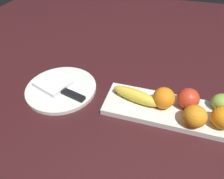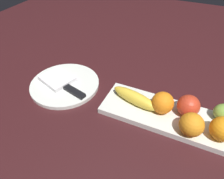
{
  "view_description": "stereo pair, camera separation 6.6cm",
  "coord_description": "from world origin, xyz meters",
  "views": [
    {
      "loc": [
        0.04,
        0.46,
        0.48
      ],
      "look_at": [
        0.18,
        -0.02,
        0.05
      ],
      "focal_mm": 32.31,
      "sensor_mm": 36.0,
      "label": 1
    },
    {
      "loc": [
        -0.03,
        0.44,
        0.48
      ],
      "look_at": [
        0.18,
        -0.02,
        0.05
      ],
      "focal_mm": 32.31,
      "sensor_mm": 36.0,
      "label": 2
    }
  ],
  "objects": [
    {
      "name": "ground_plane",
      "position": [
        0.0,
        0.0,
        0.0
      ],
      "size": [
        2.4,
        2.4,
        0.0
      ],
      "primitive_type": "plane",
      "color": "#361417"
    },
    {
      "name": "fruit_tray",
      "position": [
        -0.01,
        -0.02,
        0.01
      ],
      "size": [
        0.42,
        0.14,
        0.02
      ],
      "primitive_type": "cube",
      "color": "white",
      "rests_on": "ground_plane"
    },
    {
      "name": "apple",
      "position": [
        -0.06,
        -0.04,
        0.05
      ],
      "size": [
        0.07,
        0.07,
        0.07
      ],
      "primitive_type": "sphere",
      "color": "red",
      "rests_on": "fruit_tray"
    },
    {
      "name": "banana",
      "position": [
        0.1,
        -0.02,
        0.04
      ],
      "size": [
        0.17,
        0.08,
        0.04
      ],
      "primitive_type": "ellipsoid",
      "rotation": [
        0.0,
        0.0,
        -0.24
      ],
      "color": "yellow",
      "rests_on": "fruit_tray"
    },
    {
      "name": "orange_near_apple",
      "position": [
        -0.16,
        0.01,
        0.05
      ],
      "size": [
        0.07,
        0.07,
        0.07
      ],
      "primitive_type": "sphere",
      "color": "orange",
      "rests_on": "fruit_tray"
    },
    {
      "name": "orange_near_banana",
      "position": [
        0.01,
        -0.02,
        0.05
      ],
      "size": [
        0.07,
        0.07,
        0.07
      ],
      "primitive_type": "sphere",
      "color": "orange",
      "rests_on": "fruit_tray"
    },
    {
      "name": "orange_center",
      "position": [
        -0.08,
        0.03,
        0.05
      ],
      "size": [
        0.07,
        0.07,
        0.07
      ],
      "primitive_type": "sphere",
      "color": "orange",
      "rests_on": "fruit_tray"
    },
    {
      "name": "dinner_plate",
      "position": [
        0.37,
        -0.02,
        0.01
      ],
      "size": [
        0.25,
        0.25,
        0.01
      ],
      "primitive_type": "cylinder",
      "color": "white",
      "rests_on": "ground_plane"
    },
    {
      "name": "folded_napkin",
      "position": [
        0.4,
        -0.02,
        0.02
      ],
      "size": [
        0.14,
        0.13,
        0.02
      ],
      "primitive_type": "cube",
      "rotation": [
        0.0,
        0.0,
        -0.33
      ],
      "color": "white",
      "rests_on": "dinner_plate"
    },
    {
      "name": "knife",
      "position": [
        0.32,
        0.01,
        0.02
      ],
      "size": [
        0.18,
        0.06,
        0.01
      ],
      "rotation": [
        0.0,
        0.0,
        -0.24
      ],
      "color": "silver",
      "rests_on": "dinner_plate"
    }
  ]
}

